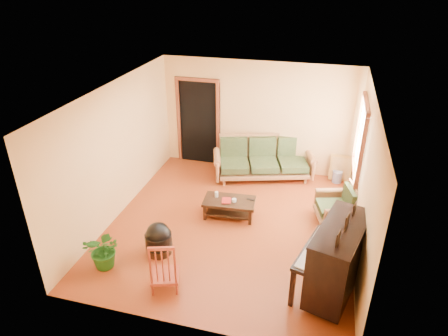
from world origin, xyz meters
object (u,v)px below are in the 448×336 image
(sofa, at_px, (264,159))
(piano, at_px, (337,261))
(footstool, at_px, (159,242))
(ceramic_crock, at_px, (337,177))
(red_chair, at_px, (164,264))
(coffee_table, at_px, (229,208))
(potted_plant, at_px, (105,250))
(armchair, at_px, (335,204))

(sofa, relative_size, piano, 1.65)
(footstool, relative_size, ceramic_crock, 1.68)
(piano, bearing_deg, red_chair, -151.93)
(coffee_table, xyz_separation_m, ceramic_crock, (2.04, 1.97, -0.04))
(coffee_table, height_order, potted_plant, potted_plant)
(piano, xyz_separation_m, ceramic_crock, (0.01, 3.55, -0.46))
(piano, bearing_deg, ceramic_crock, 105.40)
(piano, bearing_deg, sofa, 132.13)
(footstool, bearing_deg, armchair, 30.98)
(coffee_table, distance_m, piano, 2.61)
(ceramic_crock, height_order, potted_plant, potted_plant)
(sofa, xyz_separation_m, red_chair, (-0.84, -3.89, -0.03))
(red_chair, relative_size, ceramic_crock, 3.28)
(piano, relative_size, red_chair, 1.51)
(piano, distance_m, footstool, 2.96)
(coffee_table, distance_m, armchair, 2.03)
(armchair, bearing_deg, red_chair, -150.99)
(coffee_table, distance_m, ceramic_crock, 2.84)
(ceramic_crock, bearing_deg, potted_plant, -132.74)
(armchair, relative_size, piano, 0.58)
(footstool, bearing_deg, red_chair, -60.15)
(ceramic_crock, bearing_deg, piano, -90.14)
(red_chair, bearing_deg, footstool, 101.78)
(armchair, distance_m, ceramic_crock, 1.66)
(sofa, distance_m, potted_plant, 4.19)
(piano, relative_size, potted_plant, 2.01)
(armchair, relative_size, potted_plant, 1.17)
(piano, bearing_deg, footstool, -168.01)
(sofa, bearing_deg, footstool, -129.16)
(coffee_table, xyz_separation_m, potted_plant, (-1.59, -1.96, 0.16))
(sofa, xyz_separation_m, potted_plant, (-1.95, -3.71, -0.14))
(footstool, xyz_separation_m, potted_plant, (-0.70, -0.56, 0.12))
(ceramic_crock, distance_m, potted_plant, 5.35)
(sofa, height_order, piano, piano)
(footstool, height_order, potted_plant, potted_plant)
(sofa, bearing_deg, red_chair, -119.50)
(coffee_table, bearing_deg, piano, -37.93)
(sofa, height_order, red_chair, sofa)
(armchair, bearing_deg, piano, -104.86)
(sofa, bearing_deg, potted_plant, -135.15)
(sofa, xyz_separation_m, footstool, (-1.26, -3.15, -0.26))
(coffee_table, distance_m, footstool, 1.66)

